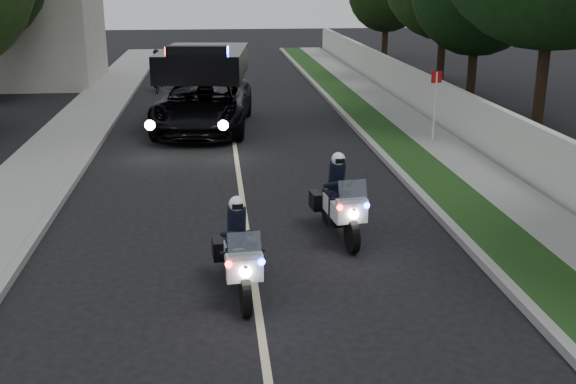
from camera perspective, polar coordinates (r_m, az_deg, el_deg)
name	(u,v)px	position (r m, az deg, el deg)	size (l,w,h in m)	color
ground	(266,369)	(9.30, -1.81, -14.40)	(120.00, 120.00, 0.00)	black
curb_right	(387,160)	(19.10, 8.21, 2.64)	(0.20, 60.00, 0.15)	gray
grass_verge	(412,159)	(19.28, 10.23, 2.69)	(1.20, 60.00, 0.16)	#193814
sidewalk_right	(458,158)	(19.68, 13.87, 2.75)	(1.40, 60.00, 0.16)	gray
property_wall	(495,133)	(19.89, 16.73, 4.67)	(0.22, 60.00, 1.50)	beige
curb_left	(81,169)	(18.85, -16.75, 1.87)	(0.20, 60.00, 0.15)	gray
sidewalk_left	(38,170)	(19.09, -19.99, 1.75)	(2.00, 60.00, 0.16)	gray
building_far	(5,8)	(35.19, -22.38, 13.93)	(8.00, 6.00, 7.00)	#A8A396
lane_marking	(238,167)	(18.55, -4.19, 2.10)	(0.12, 50.00, 0.01)	#BFB78C
police_moto_left	(240,292)	(11.32, -4.02, -8.28)	(0.66, 1.89, 1.60)	silver
police_moto_right	(339,236)	(13.63, 4.21, -3.68)	(0.69, 1.98, 1.68)	silver
police_suv	(205,129)	(23.36, -6.92, 5.22)	(2.91, 6.28, 3.05)	black
bicycle	(158,92)	(31.26, -10.69, 8.15)	(0.53, 1.53, 0.80)	black
cyclist	(158,92)	(31.26, -10.69, 8.15)	(0.60, 0.40, 1.66)	black
sign_post	(432,144)	(21.48, 11.85, 3.89)	(0.36, 0.36, 2.29)	#A40B0C
tree_right_b	(535,135)	(23.61, 19.79, 4.44)	(7.44, 7.44, 12.40)	#1A4216
tree_right_c	(469,102)	(29.09, 14.78, 7.19)	(5.16, 5.16, 8.60)	#133310
tree_right_d	(439,84)	(33.66, 12.41, 8.70)	(5.70, 5.70, 9.50)	#224216
tree_right_e	(384,60)	(43.09, 7.95, 10.78)	(4.60, 4.60, 7.66)	black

